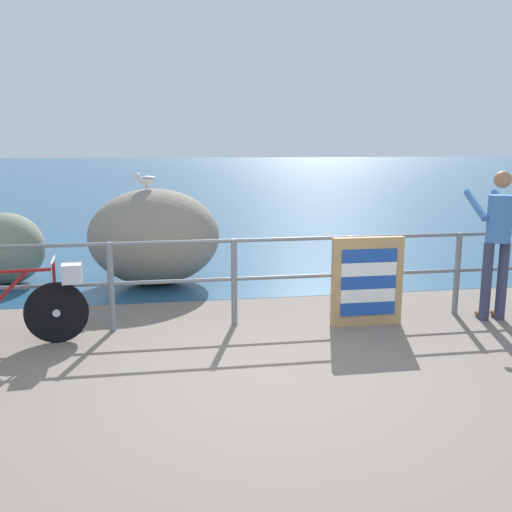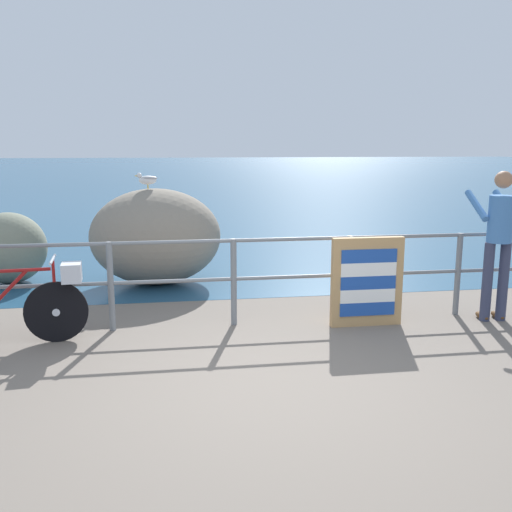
{
  "view_description": "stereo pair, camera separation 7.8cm",
  "coord_description": "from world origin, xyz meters",
  "px_view_note": "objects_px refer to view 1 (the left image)",
  "views": [
    {
      "loc": [
        -0.78,
        -4.56,
        2.07
      ],
      "look_at": [
        0.32,
        2.16,
        0.73
      ],
      "focal_mm": 39.71,
      "sensor_mm": 36.0,
      "label": 1
    },
    {
      "loc": [
        -0.7,
        -4.57,
        2.07
      ],
      "look_at": [
        0.32,
        2.16,
        0.73
      ],
      "focal_mm": 39.71,
      "sensor_mm": 36.0,
      "label": 2
    }
  ],
  "objects_px": {
    "person_at_railing": "(497,238)",
    "breakwater_boulder_main": "(154,237)",
    "breakwater_boulder_left": "(7,249)",
    "seagull": "(146,179)",
    "folded_deckchair_stack": "(367,282)",
    "bicycle": "(18,303)"
  },
  "relations": [
    {
      "from": "person_at_railing",
      "to": "breakwater_boulder_main",
      "type": "xyz_separation_m",
      "value": [
        -4.03,
        2.47,
        -0.27
      ]
    },
    {
      "from": "breakwater_boulder_left",
      "to": "seagull",
      "type": "xyz_separation_m",
      "value": [
        2.11,
        -0.38,
        1.04
      ]
    },
    {
      "from": "folded_deckchair_stack",
      "to": "bicycle",
      "type": "bearing_deg",
      "value": -178.76
    },
    {
      "from": "seagull",
      "to": "breakwater_boulder_main",
      "type": "bearing_deg",
      "value": -176.06
    },
    {
      "from": "person_at_railing",
      "to": "seagull",
      "type": "height_order",
      "value": "person_at_railing"
    },
    {
      "from": "bicycle",
      "to": "breakwater_boulder_left",
      "type": "xyz_separation_m",
      "value": [
        -0.83,
        2.89,
        0.08
      ]
    },
    {
      "from": "bicycle",
      "to": "person_at_railing",
      "type": "distance_m",
      "value": 5.42
    },
    {
      "from": "bicycle",
      "to": "breakwater_boulder_main",
      "type": "bearing_deg",
      "value": 56.24
    },
    {
      "from": "breakwater_boulder_main",
      "to": "seagull",
      "type": "height_order",
      "value": "seagull"
    },
    {
      "from": "seagull",
      "to": "person_at_railing",
      "type": "bearing_deg",
      "value": 137.9
    },
    {
      "from": "bicycle",
      "to": "seagull",
      "type": "xyz_separation_m",
      "value": [
        1.28,
        2.5,
        1.11
      ]
    },
    {
      "from": "breakwater_boulder_left",
      "to": "breakwater_boulder_main",
      "type": "bearing_deg",
      "value": -9.22
    },
    {
      "from": "breakwater_boulder_main",
      "to": "seagull",
      "type": "bearing_deg",
      "value": -164.69
    },
    {
      "from": "person_at_railing",
      "to": "folded_deckchair_stack",
      "type": "height_order",
      "value": "person_at_railing"
    },
    {
      "from": "bicycle",
      "to": "breakwater_boulder_left",
      "type": "bearing_deg",
      "value": 100.78
    },
    {
      "from": "person_at_railing",
      "to": "breakwater_boulder_main",
      "type": "height_order",
      "value": "person_at_railing"
    },
    {
      "from": "bicycle",
      "to": "folded_deckchair_stack",
      "type": "xyz_separation_m",
      "value": [
        3.82,
        0.08,
        0.06
      ]
    },
    {
      "from": "bicycle",
      "to": "breakwater_boulder_left",
      "type": "distance_m",
      "value": 3.01
    },
    {
      "from": "breakwater_boulder_main",
      "to": "breakwater_boulder_left",
      "type": "height_order",
      "value": "breakwater_boulder_main"
    },
    {
      "from": "breakwater_boulder_main",
      "to": "seagull",
      "type": "distance_m",
      "value": 0.86
    },
    {
      "from": "bicycle",
      "to": "seagull",
      "type": "relative_size",
      "value": 4.95
    },
    {
      "from": "bicycle",
      "to": "person_at_railing",
      "type": "height_order",
      "value": "person_at_railing"
    }
  ]
}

